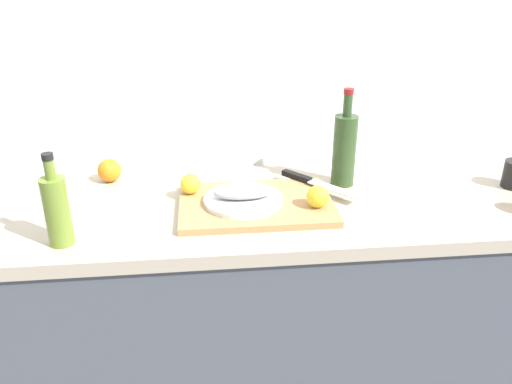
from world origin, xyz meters
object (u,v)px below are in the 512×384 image
object	(u,v)px
lemon_0	(190,184)
olive_oil_bottle	(57,209)
wine_bottle	(344,148)
fish_fillet	(243,192)
white_plate	(243,200)
chef_knife	(310,181)
orange_0	(109,170)
cutting_board	(256,204)

from	to	relation	value
lemon_0	olive_oil_bottle	world-z (taller)	olive_oil_bottle
wine_bottle	fish_fillet	bearing A→B (deg)	-156.42
white_plate	chef_knife	world-z (taller)	chef_knife
lemon_0	wine_bottle	size ratio (longest dim) A/B	0.20
orange_0	fish_fillet	bearing A→B (deg)	-30.30
chef_knife	wine_bottle	world-z (taller)	wine_bottle
olive_oil_bottle	wine_bottle	bearing A→B (deg)	20.05
fish_fillet	white_plate	bearing A→B (deg)	26.57
cutting_board	chef_knife	world-z (taller)	chef_knife
lemon_0	wine_bottle	distance (m)	0.50
cutting_board	wine_bottle	size ratio (longest dim) A/B	1.43
fish_fillet	lemon_0	distance (m)	0.17
wine_bottle	orange_0	world-z (taller)	wine_bottle
white_plate	chef_knife	bearing A→B (deg)	27.34
chef_knife	wine_bottle	size ratio (longest dim) A/B	0.75
fish_fillet	orange_0	distance (m)	0.49
chef_knife	orange_0	xyz separation A→B (m)	(-0.64, 0.13, 0.01)
wine_bottle	orange_0	distance (m)	0.77
cutting_board	lemon_0	world-z (taller)	lemon_0
wine_bottle	cutting_board	bearing A→B (deg)	-154.29
cutting_board	olive_oil_bottle	size ratio (longest dim) A/B	1.81
lemon_0	olive_oil_bottle	distance (m)	0.41
fish_fillet	olive_oil_bottle	world-z (taller)	olive_oil_bottle
cutting_board	wine_bottle	distance (m)	0.35
olive_oil_bottle	orange_0	size ratio (longest dim) A/B	3.27
olive_oil_bottle	wine_bottle	world-z (taller)	wine_bottle
lemon_0	orange_0	world-z (taller)	lemon_0
white_plate	fish_fillet	world-z (taller)	fish_fillet
cutting_board	fish_fillet	xyz separation A→B (m)	(-0.04, -0.00, 0.04)
wine_bottle	orange_0	bearing A→B (deg)	172.47
chef_knife	olive_oil_bottle	bearing A→B (deg)	-111.26
cutting_board	orange_0	xyz separation A→B (m)	(-0.46, 0.24, 0.03)
wine_bottle	orange_0	xyz separation A→B (m)	(-0.76, 0.10, -0.08)
orange_0	cutting_board	bearing A→B (deg)	-27.91
lemon_0	orange_0	xyz separation A→B (m)	(-0.27, 0.17, -0.01)
lemon_0	orange_0	bearing A→B (deg)	148.11
fish_fillet	lemon_0	xyz separation A→B (m)	(-0.15, 0.08, -0.00)
cutting_board	white_plate	size ratio (longest dim) A/B	1.94
olive_oil_bottle	wine_bottle	distance (m)	0.87
cutting_board	chef_knife	bearing A→B (deg)	31.23
white_plate	wine_bottle	distance (m)	0.38
wine_bottle	chef_knife	bearing A→B (deg)	-164.43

